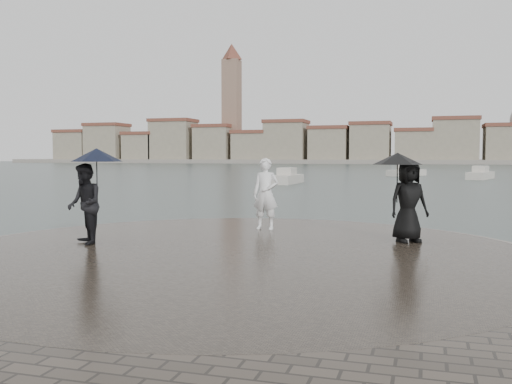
% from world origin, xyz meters
% --- Properties ---
extents(ground, '(400.00, 400.00, 0.00)m').
position_xyz_m(ground, '(0.00, 0.00, 0.00)').
color(ground, '#2B3835').
rests_on(ground, ground).
extents(kerb_ring, '(12.50, 12.50, 0.32)m').
position_xyz_m(kerb_ring, '(0.00, 3.50, 0.16)').
color(kerb_ring, gray).
rests_on(kerb_ring, ground).
extents(quay_tip, '(11.90, 11.90, 0.36)m').
position_xyz_m(quay_tip, '(0.00, 3.50, 0.18)').
color(quay_tip, '#2D261E').
rests_on(quay_tip, ground).
extents(statue, '(0.68, 0.46, 1.83)m').
position_xyz_m(statue, '(-0.35, 6.84, 1.27)').
color(statue, white).
rests_on(statue, quay_tip).
extents(visitor_left, '(1.33, 1.18, 2.04)m').
position_xyz_m(visitor_left, '(-3.32, 3.41, 1.50)').
color(visitor_left, black).
rests_on(visitor_left, quay_tip).
extents(visitor_right, '(1.33, 1.12, 1.95)m').
position_xyz_m(visitor_right, '(3.14, 5.71, 1.50)').
color(visitor_right, black).
rests_on(visitor_right, quay_tip).
extents(far_skyline, '(260.00, 20.00, 37.00)m').
position_xyz_m(far_skyline, '(-6.29, 160.71, 5.61)').
color(far_skyline, gray).
rests_on(far_skyline, ground).
extents(boats, '(32.84, 30.67, 1.50)m').
position_xyz_m(boats, '(6.13, 45.51, 0.38)').
color(boats, beige).
rests_on(boats, ground).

